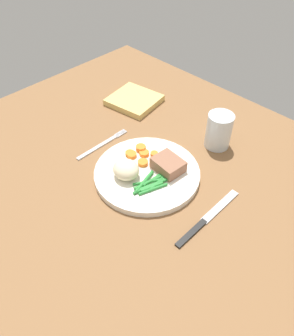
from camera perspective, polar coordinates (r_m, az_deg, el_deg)
The scene contains 10 objects.
dining_table at distance 80.86cm, azimuth 2.08°, elevation -2.55°, with size 120.00×90.00×2.00cm.
dinner_plate at distance 80.53cm, azimuth -0.00°, elevation -0.92°, with size 25.40×25.40×1.60cm, color white.
meat_portion at distance 79.42cm, azimuth 3.79°, elevation 0.45°, with size 7.07×5.71×2.93cm, color #936047.
mashed_potatoes at distance 77.48cm, azimuth -3.58°, elevation -0.27°, with size 6.44×5.88×4.19cm, color beige.
carrot_slices at distance 83.80cm, azimuth -1.14°, elevation 2.52°, with size 7.03×6.39×1.26cm.
green_beans at distance 76.55cm, azimuth 0.70°, elevation -2.71°, with size 6.05×9.95×0.87cm.
fork at distance 90.15cm, azimuth -7.63°, elevation 4.01°, with size 1.44×16.60×0.40cm.
knife at distance 73.53cm, azimuth 10.15°, elevation -8.51°, with size 1.70×20.50×0.64cm.
water_glass at distance 88.99cm, azimuth 12.08°, elevation 5.90°, with size 6.63×6.63×9.46cm.
napkin at distance 105.22cm, azimuth -2.20°, elevation 11.48°, with size 13.94×13.26×1.86cm, color #DBBC6B.
Camera 1 is at (36.74, -41.25, 60.05)cm, focal length 35.75 mm.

